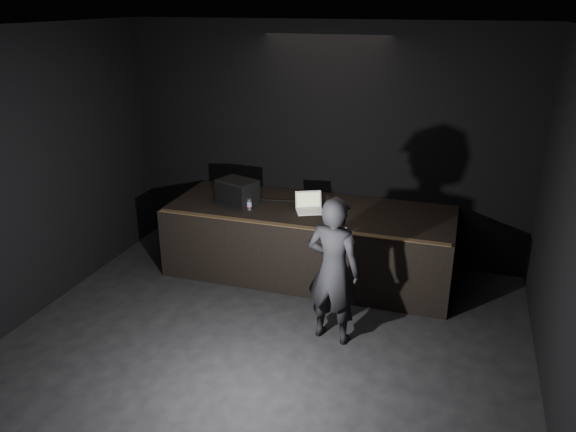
# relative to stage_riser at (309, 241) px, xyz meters

# --- Properties ---
(ground) EXTENTS (7.00, 7.00, 0.00)m
(ground) POSITION_rel_stage_riser_xyz_m (0.00, -2.73, -0.50)
(ground) COLOR black
(ground) RESTS_ON ground
(room_walls) EXTENTS (6.10, 7.10, 3.52)m
(room_walls) POSITION_rel_stage_riser_xyz_m (0.00, -2.73, 1.52)
(room_walls) COLOR black
(room_walls) RESTS_ON ground
(stage_riser) EXTENTS (4.00, 1.50, 1.00)m
(stage_riser) POSITION_rel_stage_riser_xyz_m (0.00, 0.00, 0.00)
(stage_riser) COLOR black
(stage_riser) RESTS_ON ground
(riser_lip) EXTENTS (3.92, 0.10, 0.01)m
(riser_lip) POSITION_rel_stage_riser_xyz_m (0.00, -0.71, 0.51)
(riser_lip) COLOR brown
(riser_lip) RESTS_ON stage_riser
(stage_monitor) EXTENTS (0.63, 0.54, 0.36)m
(stage_monitor) POSITION_rel_stage_riser_xyz_m (-1.05, -0.13, 0.68)
(stage_monitor) COLOR black
(stage_monitor) RESTS_ON stage_riser
(cable) EXTENTS (0.93, 0.18, 0.02)m
(cable) POSITION_rel_stage_riser_xyz_m (-0.57, 0.14, 0.51)
(cable) COLOR black
(cable) RESTS_ON stage_riser
(laptop) EXTENTS (0.47, 0.45, 0.25)m
(laptop) POSITION_rel_stage_riser_xyz_m (0.01, -0.08, 0.57)
(laptop) COLOR silver
(laptop) RESTS_ON stage_riser
(beer_can) EXTENTS (0.07, 0.07, 0.16)m
(beer_can) POSITION_rel_stage_riser_xyz_m (-0.79, -0.31, 0.58)
(beer_can) COLOR silver
(beer_can) RESTS_ON stage_riser
(plastic_cup) EXTENTS (0.07, 0.07, 0.09)m
(plastic_cup) POSITION_rel_stage_riser_xyz_m (0.16, 0.35, 0.55)
(plastic_cup) COLOR white
(plastic_cup) RESTS_ON stage_riser
(wii_remote) EXTENTS (0.04, 0.13, 0.02)m
(wii_remote) POSITION_rel_stage_riser_xyz_m (0.65, -0.65, 0.51)
(wii_remote) COLOR white
(wii_remote) RESTS_ON stage_riser
(person) EXTENTS (0.71, 0.54, 1.77)m
(person) POSITION_rel_stage_riser_xyz_m (0.71, -1.55, 0.38)
(person) COLOR black
(person) RESTS_ON ground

